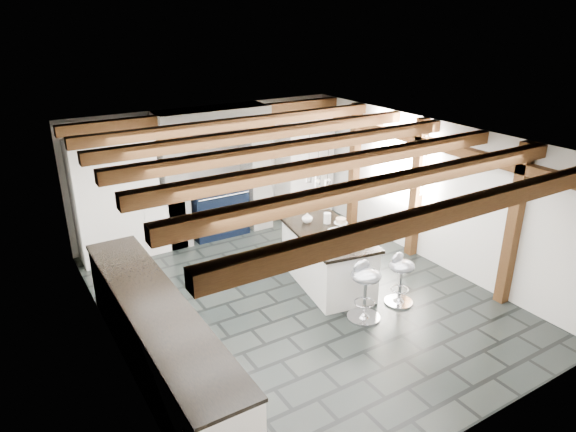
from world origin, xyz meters
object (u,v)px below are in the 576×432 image
kitchen_island (327,257)px  bar_stool_near (400,274)px  bar_stool_far (365,284)px  range_cooker (218,210)px

kitchen_island → bar_stool_near: (0.53, -0.99, 0.03)m
kitchen_island → bar_stool_far: (-0.14, -1.03, 0.08)m
range_cooker → kitchen_island: (0.61, -2.56, -0.04)m
bar_stool_near → bar_stool_far: bar_stool_far is taller
kitchen_island → bar_stool_near: size_ratio=2.45×
range_cooker → bar_stool_far: size_ratio=1.22×
range_cooker → bar_stool_near: (1.14, -3.55, -0.01)m
bar_stool_near → range_cooker: bearing=94.3°
range_cooker → bar_stool_near: bearing=-72.3°
bar_stool_near → bar_stool_far: size_ratio=0.90×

